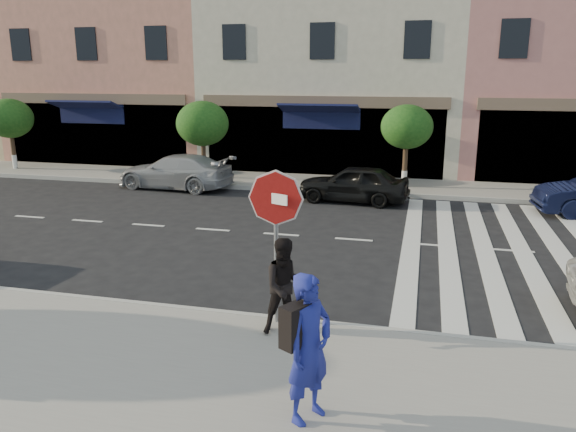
# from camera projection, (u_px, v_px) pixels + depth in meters

# --- Properties ---
(ground) EXTENTS (120.00, 120.00, 0.00)m
(ground) POSITION_uv_depth(u_px,v_px,m) (233.00, 287.00, 11.64)
(ground) COLOR black
(ground) RESTS_ON ground
(sidewalk_near) EXTENTS (60.00, 4.50, 0.15)m
(sidewalk_near) POSITION_uv_depth(u_px,v_px,m) (147.00, 377.00, 8.10)
(sidewalk_near) COLOR gray
(sidewalk_near) RESTS_ON ground
(sidewalk_far) EXTENTS (60.00, 3.00, 0.15)m
(sidewalk_far) POSITION_uv_depth(u_px,v_px,m) (326.00, 184.00, 21.96)
(sidewalk_far) COLOR gray
(sidewalk_far) RESTS_ON ground
(building_west_mid) EXTENTS (10.00, 9.00, 14.00)m
(building_west_mid) POSITION_uv_depth(u_px,v_px,m) (135.00, 17.00, 28.41)
(building_west_mid) COLOR tan
(building_west_mid) RESTS_ON ground
(building_centre) EXTENTS (11.00, 9.00, 11.00)m
(building_centre) POSITION_uv_depth(u_px,v_px,m) (340.00, 46.00, 26.35)
(building_centre) COLOR beige
(building_centre) RESTS_ON ground
(street_tree_wa) EXTENTS (2.00, 2.00, 3.05)m
(street_tree_wa) POSITION_uv_depth(u_px,v_px,m) (10.00, 119.00, 24.45)
(street_tree_wa) COLOR #473323
(street_tree_wa) RESTS_ON sidewalk_far
(street_tree_wb) EXTENTS (2.10, 2.10, 3.06)m
(street_tree_wb) POSITION_uv_depth(u_px,v_px,m) (202.00, 124.00, 22.37)
(street_tree_wb) COLOR #473323
(street_tree_wb) RESTS_ON sidewalk_far
(street_tree_c) EXTENTS (1.90, 1.90, 3.04)m
(street_tree_c) POSITION_uv_depth(u_px,v_px,m) (407.00, 127.00, 20.51)
(street_tree_c) COLOR #473323
(street_tree_c) RESTS_ON sidewalk_far
(stop_sign) EXTENTS (0.88, 0.39, 2.66)m
(stop_sign) POSITION_uv_depth(u_px,v_px,m) (276.00, 214.00, 9.23)
(stop_sign) COLOR gray
(stop_sign) RESTS_ON sidewalk_near
(photographer) EXTENTS (0.74, 0.83, 1.90)m
(photographer) POSITION_uv_depth(u_px,v_px,m) (309.00, 348.00, 6.80)
(photographer) COLOR navy
(photographer) RESTS_ON sidewalk_near
(walker) EXTENTS (0.98, 0.91, 1.61)m
(walker) POSITION_uv_depth(u_px,v_px,m) (286.00, 286.00, 9.14)
(walker) COLOR black
(walker) RESTS_ON sidewalk_near
(car_far_left) EXTENTS (4.62, 2.25, 1.30)m
(car_far_left) POSITION_uv_depth(u_px,v_px,m) (175.00, 172.00, 21.30)
(car_far_left) COLOR #9E9FA4
(car_far_left) RESTS_ON ground
(car_far_mid) EXTENTS (3.86, 1.82, 1.28)m
(car_far_mid) POSITION_uv_depth(u_px,v_px,m) (353.00, 184.00, 19.09)
(car_far_mid) COLOR black
(car_far_mid) RESTS_ON ground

